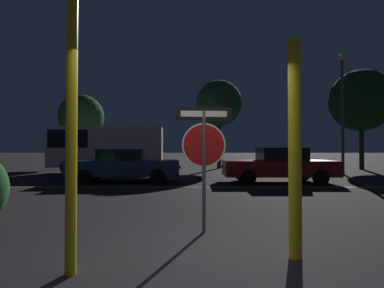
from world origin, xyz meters
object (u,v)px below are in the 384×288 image
Objects in this scene: street_lamp at (341,97)px; delivery_truck at (104,146)px; yellow_pole_right at (294,148)px; tree_1 at (218,104)px; yellow_pole_left at (71,120)px; tree_0 at (360,101)px; tree_2 at (80,117)px; passing_car_2 at (123,166)px; passing_car_3 at (278,165)px; stop_sign at (203,144)px.

delivery_truck is at bearing 176.81° from street_lamp.
street_lamp is at bearing 61.08° from yellow_pole_right.
yellow_pole_left is at bearing -100.10° from tree_1.
tree_0 reaches higher than street_lamp.
tree_0 is 1.25× the size of tree_2.
tree_2 is (-5.62, 10.16, 3.20)m from passing_car_2.
tree_2 is (-7.17, 19.62, 2.19)m from yellow_pole_left.
tree_2 is at bearing 160.31° from street_lamp.
passing_car_3 is at bearing 82.82° from passing_car_2.
tree_2 is (-8.72, 17.92, 2.43)m from stop_sign.
tree_2 is at bearing 174.76° from tree_0.
tree_1 is at bearing 79.90° from yellow_pole_left.
tree_2 is (-12.15, 10.39, 3.18)m from passing_car_3.
yellow_pole_right is 15.23m from delivery_truck.
tree_2 is at bearing 175.69° from tree_1.
stop_sign is at bearing -96.01° from tree_1.
stop_sign is at bearing 16.62° from passing_car_2.
passing_car_2 is 12.05m from tree_2.
tree_1 reaches higher than stop_sign.
passing_car_2 is 17.52m from tree_0.
stop_sign is 8.39m from passing_car_2.
tree_1 is (4.91, 9.37, 4.11)m from passing_car_2.
yellow_pole_right reaches higher than passing_car_2.
street_lamp reaches higher than yellow_pole_right.
passing_car_3 is 16.30m from tree_2.
street_lamp reaches higher than yellow_pole_left.
stop_sign is at bearing -126.26° from tree_0.
tree_0 reaches higher than passing_car_3.
street_lamp reaches higher than delivery_truck.
delivery_truck is (-8.79, 5.06, 0.85)m from passing_car_3.
tree_0 is (14.87, 8.29, 4.15)m from passing_car_2.
delivery_truck is (-6.48, 13.78, 0.18)m from yellow_pole_right.
tree_1 reaches higher than yellow_pole_right.
yellow_pole_left is 0.72× the size of passing_car_2.
yellow_pole_right is 20.55m from tree_0.
passing_car_2 is 0.74× the size of delivery_truck.
passing_car_3 is at bearing -138.64° from street_lamp.
yellow_pole_right is 15.16m from street_lamp.
street_lamp is at bearing -48.14° from passing_car_3.
passing_car_3 is at bearing -123.40° from delivery_truck.
yellow_pole_left is 0.61× the size of tree_2.
tree_2 reaches higher than delivery_truck.
passing_car_3 is at bearing 61.42° from stop_sign.
tree_2 reaches higher than yellow_pole_left.
passing_car_3 reaches higher than passing_car_2.
stop_sign is at bearing 47.58° from yellow_pole_left.
tree_1 is at bearing 173.79° from tree_0.
stop_sign is 17.54m from tree_1.
street_lamp is at bearing 50.82° from stop_sign.
stop_sign is 0.37× the size of tree_2.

